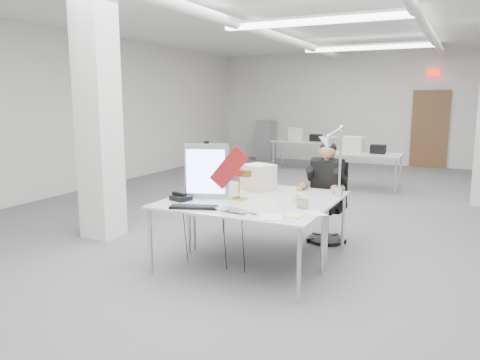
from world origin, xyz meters
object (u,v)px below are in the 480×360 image
at_px(desk_main, 236,208).
at_px(office_chair, 327,204).
at_px(monitor, 207,171).
at_px(beige_monitor, 258,177).
at_px(bankers_lamp, 239,184).
at_px(laptop, 230,211).
at_px(seated_person, 327,176).
at_px(desk_phone, 181,198).
at_px(architect_lamp, 335,158).

distance_m(desk_main, office_chair, 1.68).
height_order(monitor, beige_monitor, monitor).
bearing_deg(beige_monitor, bankers_lamp, -64.03).
bearing_deg(laptop, bankers_lamp, 116.50).
height_order(seated_person, monitor, monitor).
relative_size(bankers_lamp, desk_phone, 1.80).
distance_m(desk_main, seated_person, 1.62).
height_order(monitor, architect_lamp, architect_lamp).
bearing_deg(monitor, architect_lamp, 1.75).
bearing_deg(bankers_lamp, laptop, -59.85).
bearing_deg(architect_lamp, seated_person, 123.58).
distance_m(seated_person, architect_lamp, 0.90).
height_order(desk_main, bankers_lamp, bankers_lamp).
height_order(office_chair, laptop, office_chair).
bearing_deg(laptop, beige_monitor, 109.46).
relative_size(laptop, beige_monitor, 1.02).
bearing_deg(monitor, desk_phone, -153.78).
distance_m(monitor, laptop, 0.79).
bearing_deg(desk_phone, bankers_lamp, 47.78).
xyz_separation_m(monitor, bankers_lamp, (0.35, 0.11, -0.13)).
height_order(beige_monitor, architect_lamp, architect_lamp).
bearing_deg(desk_phone, seated_person, 68.07).
bearing_deg(laptop, office_chair, 84.30).
bearing_deg(beige_monitor, office_chair, 65.45).
distance_m(desk_main, architect_lamp, 1.23).
relative_size(desk_main, architect_lamp, 1.89).
distance_m(office_chair, architect_lamp, 1.13).
relative_size(desk_main, office_chair, 1.74).
relative_size(office_chair, monitor, 1.65).
bearing_deg(laptop, desk_phone, 169.34).
bearing_deg(monitor, bankers_lamp, -2.03).
relative_size(seated_person, bankers_lamp, 2.29).
height_order(desk_main, laptop, laptop).
bearing_deg(monitor, laptop, -61.92).
bearing_deg(architect_lamp, desk_main, -126.22).
relative_size(monitor, beige_monitor, 1.84).
bearing_deg(bankers_lamp, desk_main, -56.35).
distance_m(monitor, architect_lamp, 1.44).
bearing_deg(desk_main, desk_phone, -179.63).
xyz_separation_m(beige_monitor, architect_lamp, (1.00, -0.19, 0.31)).
bearing_deg(monitor, desk_main, -43.85).
relative_size(laptop, desk_phone, 1.74).
bearing_deg(desk_main, beige_monitor, 99.40).
xyz_separation_m(desk_phone, architect_lamp, (1.54, 0.74, 0.45)).
bearing_deg(seated_person, monitor, -119.98).
distance_m(seated_person, bankers_lamp, 1.37).
distance_m(desk_main, laptop, 0.29).
bearing_deg(beige_monitor, desk_main, -57.39).
xyz_separation_m(desk_main, beige_monitor, (-0.15, 0.92, 0.17)).
xyz_separation_m(desk_main, desk_phone, (-0.69, -0.00, 0.04)).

